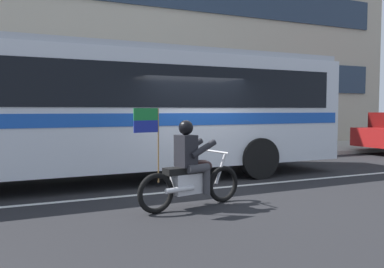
% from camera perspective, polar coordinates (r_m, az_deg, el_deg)
% --- Properties ---
extents(ground_plane, '(60.00, 60.00, 0.00)m').
position_cam_1_polar(ground_plane, '(9.29, 0.68, -7.29)').
color(ground_plane, black).
extents(sidewalk_curb, '(28.00, 3.80, 0.15)m').
position_cam_1_polar(sidewalk_curb, '(14.03, -7.99, -3.33)').
color(sidewalk_curb, '#A39E93').
rests_on(sidewalk_curb, ground_plane).
extents(lane_center_stripe, '(26.60, 0.14, 0.01)m').
position_cam_1_polar(lane_center_stripe, '(8.76, 2.32, -7.94)').
color(lane_center_stripe, silver).
rests_on(lane_center_stripe, ground_plane).
extents(office_building_facade, '(28.00, 0.89, 9.41)m').
position_cam_1_polar(office_building_facade, '(16.41, -10.38, 13.91)').
color(office_building_facade, '#B2A893').
rests_on(office_building_facade, ground_plane).
extents(transit_bus, '(11.47, 2.80, 3.22)m').
position_cam_1_polar(transit_bus, '(9.79, -9.74, 4.30)').
color(transit_bus, silver).
rests_on(transit_bus, ground_plane).
extents(motorcycle_with_rider, '(2.17, 0.74, 1.78)m').
position_cam_1_polar(motorcycle_with_rider, '(6.98, -0.23, -5.36)').
color(motorcycle_with_rider, black).
rests_on(motorcycle_with_rider, ground_plane).
extents(fire_hydrant, '(0.22, 0.30, 0.75)m').
position_cam_1_polar(fire_hydrant, '(12.51, -19.21, -2.28)').
color(fire_hydrant, '#4C8C3F').
rests_on(fire_hydrant, sidewalk_curb).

